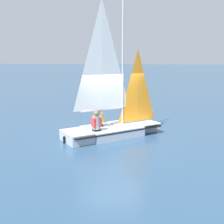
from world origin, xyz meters
name	(u,v)px	position (x,y,z in m)	size (l,w,h in m)	color
ground_plane	(112,136)	(0.00, 0.00, 0.00)	(260.00, 260.00, 0.00)	#2D4C6B
sailboat_main	(112,118)	(-0.01, 0.01, 0.73)	(3.77, 3.95, 5.43)	#B2BCCC
sailor_helm	(99,120)	(-0.03, 0.54, 0.62)	(0.42, 0.43, 1.16)	black
sailor_crew	(97,125)	(-0.79, 0.45, 0.62)	(0.42, 0.43, 1.16)	black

